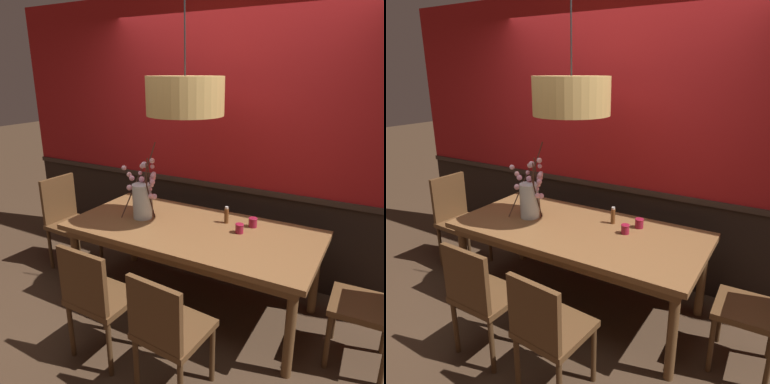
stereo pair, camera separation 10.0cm
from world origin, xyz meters
TOP-DOWN VIEW (x-y plane):
  - ground_plane at (0.00, 0.00)m, footprint 24.00×24.00m
  - back_wall at (0.00, 0.79)m, footprint 5.27×0.14m
  - dining_table at (0.00, 0.00)m, footprint 2.09×0.99m
  - chair_near_side_right at (0.34, -0.92)m, footprint 0.44×0.45m
  - chair_far_side_right at (0.34, 0.89)m, footprint 0.46×0.42m
  - chair_far_side_left at (-0.27, 0.92)m, footprint 0.45×0.45m
  - chair_near_side_left at (-0.27, -0.87)m, footprint 0.44×0.40m
  - chair_head_west_end at (-1.49, 0.02)m, footprint 0.44×0.45m
  - chair_head_east_end at (1.42, -0.02)m, footprint 0.42×0.41m
  - vase_with_blossoms at (-0.50, -0.00)m, footprint 0.39×0.25m
  - candle_holder_nearer_center at (0.44, 0.26)m, footprint 0.08×0.08m
  - candle_holder_nearer_edge at (0.38, 0.10)m, footprint 0.07×0.07m
  - condiment_bottle at (0.21, 0.24)m, footprint 0.04×0.04m
  - pendant_lamp at (-0.08, 0.04)m, footprint 0.60×0.60m

SIDE VIEW (x-z plane):
  - ground_plane at x=0.00m, z-range 0.00..0.00m
  - chair_near_side_right at x=0.34m, z-range 0.06..0.94m
  - chair_far_side_left at x=-0.27m, z-range 0.06..0.95m
  - chair_near_side_left at x=-0.27m, z-range 0.06..0.95m
  - chair_far_side_right at x=0.34m, z-range 0.06..0.96m
  - chair_head_east_end at x=1.42m, z-range 0.05..1.02m
  - chair_head_west_end at x=-1.49m, z-range 0.06..1.01m
  - dining_table at x=0.00m, z-range 0.29..1.03m
  - candle_holder_nearer_edge at x=0.38m, z-range 0.74..0.82m
  - candle_holder_nearer_center at x=0.44m, z-range 0.74..0.82m
  - condiment_bottle at x=0.21m, z-range 0.74..0.89m
  - vase_with_blossoms at x=-0.50m, z-range 0.58..1.25m
  - back_wall at x=0.00m, z-range -0.01..2.69m
  - pendant_lamp at x=-0.08m, z-range 1.28..2.32m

